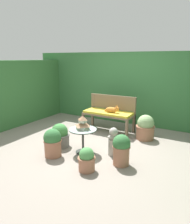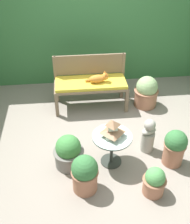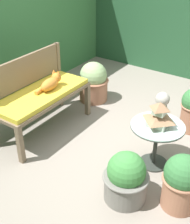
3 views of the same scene
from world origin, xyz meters
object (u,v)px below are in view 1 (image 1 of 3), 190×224
at_px(patio_table, 83,134).
at_px(potted_plant_table_far, 145,128).
at_px(potted_plant_table_near, 53,142).
at_px(potted_plant_bench_left, 60,136).
at_px(cat, 112,110).
at_px(garden_bust, 113,142).
at_px(potted_plant_bench_right, 121,149).
at_px(potted_plant_path_edge, 87,159).
at_px(garden_bench, 108,114).
at_px(pagoda_birdhouse, 83,124).

height_order(patio_table, potted_plant_table_far, potted_plant_table_far).
distance_m(potted_plant_table_near, potted_plant_bench_left, 0.51).
distance_m(cat, potted_plant_bench_left, 1.59).
bearing_deg(garden_bust, potted_plant_bench_left, 166.40).
relative_size(potted_plant_table_near, potted_plant_bench_right, 0.98).
xyz_separation_m(garden_bust, potted_plant_table_far, (0.28, 1.21, 0.01)).
height_order(cat, potted_plant_table_far, cat).
bearing_deg(potted_plant_bench_left, patio_table, -1.17).
relative_size(potted_plant_table_near, potted_plant_path_edge, 1.33).
height_order(garden_bench, pagoda_birdhouse, pagoda_birdhouse).
xyz_separation_m(patio_table, potted_plant_bench_right, (0.90, -0.10, -0.09)).
bearing_deg(potted_plant_path_edge, potted_plant_table_near, 170.26).
bearing_deg(potted_plant_table_near, potted_plant_path_edge, -9.74).
bearing_deg(pagoda_birdhouse, potted_plant_bench_right, -6.30).
distance_m(pagoda_birdhouse, garden_bust, 0.72).
bearing_deg(potted_plant_path_edge, potted_plant_bench_left, 150.59).
relative_size(potted_plant_bench_right, potted_plant_bench_left, 1.11).
relative_size(garden_bust, potted_plant_table_near, 1.02).
distance_m(cat, potted_plant_path_edge, 2.14).
distance_m(patio_table, potted_plant_path_edge, 0.79).
distance_m(potted_plant_table_far, potted_plant_path_edge, 2.06).
bearing_deg(patio_table, potted_plant_table_far, 58.41).
distance_m(garden_bench, potted_plant_bench_right, 1.92).
xyz_separation_m(cat, potted_plant_bench_right, (0.93, -1.53, -0.32)).
bearing_deg(potted_plant_bench_right, potted_plant_bench_left, 175.79).
relative_size(garden_bust, potted_plant_bench_right, 0.99).
bearing_deg(potted_plant_table_near, patio_table, 46.90).
distance_m(pagoda_birdhouse, potted_plant_bench_right, 0.96).
relative_size(pagoda_birdhouse, potted_plant_bench_right, 0.47).
bearing_deg(potted_plant_table_far, potted_plant_bench_left, -136.79).
bearing_deg(potted_plant_bench_right, patio_table, 173.70).
height_order(patio_table, garden_bust, garden_bust).
distance_m(garden_bust, potted_plant_bench_right, 0.44).
relative_size(garden_bench, garden_bust, 2.29).
xyz_separation_m(potted_plant_table_far, potted_plant_path_edge, (-0.40, -2.02, -0.08)).
relative_size(pagoda_birdhouse, garden_bust, 0.47).
bearing_deg(potted_plant_table_near, potted_plant_bench_right, 14.88).
bearing_deg(garden_bust, potted_plant_table_near, -169.74).
bearing_deg(potted_plant_bench_left, cat, 67.27).
relative_size(cat, potted_plant_bench_left, 0.80).
height_order(garden_bench, potted_plant_path_edge, garden_bench).
bearing_deg(cat, potted_plant_table_far, -6.99).
bearing_deg(garden_bench, pagoda_birdhouse, -83.47).
bearing_deg(potted_plant_table_far, pagoda_birdhouse, -121.59).
relative_size(potted_plant_table_far, potted_plant_table_near, 1.05).
bearing_deg(garden_bust, potted_plant_path_edge, -121.08).
bearing_deg(potted_plant_bench_right, potted_plant_table_far, 91.19).
height_order(pagoda_birdhouse, potted_plant_table_near, pagoda_birdhouse).
height_order(garden_bust, potted_plant_bench_right, potted_plant_bench_right).
bearing_deg(patio_table, potted_plant_table_near, -133.10).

